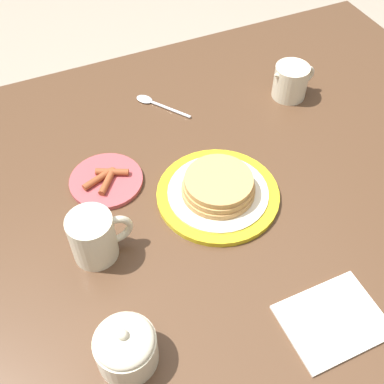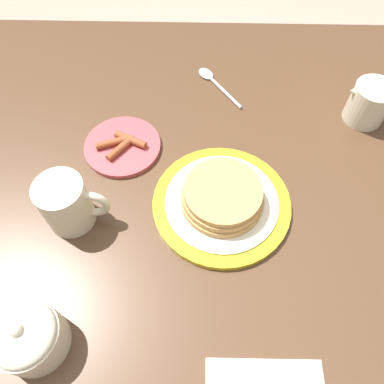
# 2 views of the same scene
# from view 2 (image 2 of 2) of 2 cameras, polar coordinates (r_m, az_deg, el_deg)

# --- Properties ---
(ground_plane) EXTENTS (8.00, 8.00, 0.00)m
(ground_plane) POSITION_cam_2_polar(r_m,az_deg,el_deg) (1.37, 1.80, -16.15)
(ground_plane) COLOR gray
(dining_table) EXTENTS (1.44, 1.01, 0.74)m
(dining_table) POSITION_cam_2_polar(r_m,az_deg,el_deg) (0.79, 3.03, -3.33)
(dining_table) COLOR #4C3321
(dining_table) RESTS_ON ground_plane
(pancake_plate) EXTENTS (0.25, 0.25, 0.05)m
(pancake_plate) POSITION_cam_2_polar(r_m,az_deg,el_deg) (0.66, 4.59, -1.20)
(pancake_plate) COLOR gold
(pancake_plate) RESTS_ON dining_table
(side_plate_bacon) EXTENTS (0.15, 0.15, 0.02)m
(side_plate_bacon) POSITION_cam_2_polar(r_m,az_deg,el_deg) (0.76, -10.56, 6.92)
(side_plate_bacon) COLOR #B2474C
(side_plate_bacon) RESTS_ON dining_table
(coffee_mug) EXTENTS (0.12, 0.08, 0.10)m
(coffee_mug) POSITION_cam_2_polar(r_m,az_deg,el_deg) (0.65, -18.46, -1.66)
(coffee_mug) COLOR beige
(coffee_mug) RESTS_ON dining_table
(creamer_pitcher) EXTENTS (0.12, 0.08, 0.09)m
(creamer_pitcher) POSITION_cam_2_polar(r_m,az_deg,el_deg) (0.85, 25.39, 12.21)
(creamer_pitcher) COLOR beige
(creamer_pitcher) RESTS_ON dining_table
(sugar_bowl) EXTENTS (0.10, 0.10, 0.09)m
(sugar_bowl) POSITION_cam_2_polar(r_m,az_deg,el_deg) (0.60, -23.72, -19.55)
(sugar_bowl) COLOR beige
(sugar_bowl) RESTS_ON dining_table
(spoon) EXTENTS (0.10, 0.13, 0.01)m
(spoon) POSITION_cam_2_polar(r_m,az_deg,el_deg) (0.88, 3.19, 16.63)
(spoon) COLOR silver
(spoon) RESTS_ON dining_table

